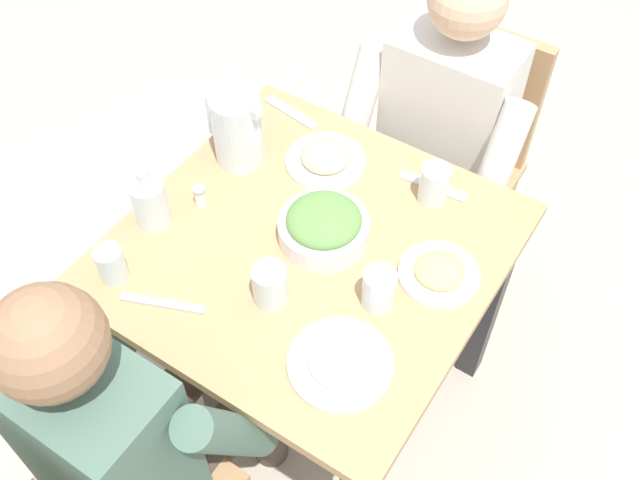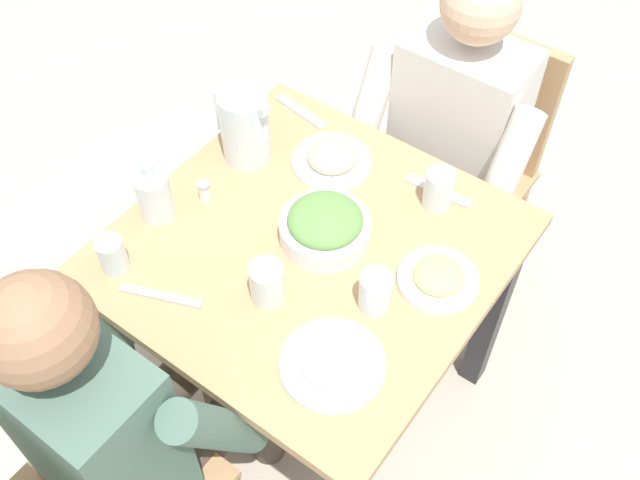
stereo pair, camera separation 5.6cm
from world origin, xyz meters
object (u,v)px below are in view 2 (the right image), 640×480
at_px(diner_far, 134,411).
at_px(water_glass_near_right, 376,292).
at_px(salad_bowl, 325,226).
at_px(plate_beans, 332,159).
at_px(dining_table, 311,280).
at_px(plate_yoghurt, 332,362).
at_px(chair_near, 466,157).
at_px(diner_near, 437,161).
at_px(oil_carafe, 155,197).
at_px(water_pitcher, 245,126).
at_px(water_glass_near_left, 267,283).
at_px(water_glass_center, 439,189).
at_px(salt_shaker, 205,191).
at_px(water_glass_far_right, 112,255).
at_px(plate_fries, 438,278).

height_order(diner_far, water_glass_near_right, diner_far).
bearing_deg(salad_bowl, diner_far, 79.78).
distance_m(plate_beans, water_glass_near_right, 0.43).
relative_size(dining_table, plate_yoghurt, 3.83).
relative_size(dining_table, chair_near, 0.94).
bearing_deg(diner_near, plate_beans, 58.55).
bearing_deg(oil_carafe, diner_far, 125.38).
bearing_deg(oil_carafe, salad_bowl, -154.37).
relative_size(water_pitcher, plate_beans, 0.96).
bearing_deg(oil_carafe, water_glass_near_right, -171.19).
relative_size(water_glass_near_left, water_glass_center, 0.97).
xyz_separation_m(diner_near, water_glass_near_right, (-0.16, 0.55, 0.15)).
xyz_separation_m(water_glass_center, salt_shaker, (0.45, 0.31, -0.02)).
height_order(water_glass_center, water_glass_near_right, water_glass_center).
relative_size(diner_far, water_glass_near_right, 12.08).
height_order(chair_near, water_glass_near_left, chair_near).
relative_size(chair_near, diner_far, 0.75).
height_order(water_glass_far_right, salt_shaker, water_glass_far_right).
relative_size(plate_yoghurt, water_glass_near_right, 2.22).
bearing_deg(plate_yoghurt, water_pitcher, -34.81).
height_order(plate_fries, oil_carafe, oil_carafe).
xyz_separation_m(water_pitcher, plate_yoghurt, (-0.52, 0.36, -0.08)).
bearing_deg(water_pitcher, water_glass_near_right, 159.51).
relative_size(diner_near, water_glass_center, 11.70).
bearing_deg(plate_beans, diner_near, -121.45).
xyz_separation_m(dining_table, water_glass_near_left, (-0.01, 0.17, 0.19)).
relative_size(water_glass_center, salt_shaker, 1.84).
height_order(dining_table, water_glass_center, water_glass_center).
height_order(chair_near, plate_yoghurt, chair_near).
distance_m(diner_far, water_glass_near_right, 0.56).
bearing_deg(plate_beans, water_glass_near_left, 106.90).
bearing_deg(salad_bowl, water_glass_center, -122.08).
relative_size(salad_bowl, water_glass_center, 2.09).
height_order(plate_yoghurt, water_glass_near_right, water_glass_near_right).
bearing_deg(dining_table, water_glass_far_right, 44.99).
height_order(diner_far, water_pitcher, diner_far).
bearing_deg(water_glass_near_right, plate_yoghurt, 94.81).
bearing_deg(diner_near, water_glass_far_right, 66.08).
distance_m(plate_yoghurt, salt_shaker, 0.54).
relative_size(chair_near, water_glass_far_right, 9.78).
height_order(salad_bowl, plate_fries, salad_bowl).
bearing_deg(dining_table, chair_near, -94.27).
bearing_deg(chair_near, water_glass_near_left, 87.42).
bearing_deg(water_glass_near_right, salt_shaker, -1.69).
relative_size(plate_yoghurt, oil_carafe, 1.30).
bearing_deg(water_glass_near_left, salt_shaker, -23.76).
xyz_separation_m(water_pitcher, plate_fries, (-0.58, 0.06, -0.08)).
bearing_deg(water_glass_near_right, dining_table, -13.73).
height_order(plate_fries, water_glass_center, water_glass_center).
bearing_deg(salad_bowl, water_glass_far_right, 46.62).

